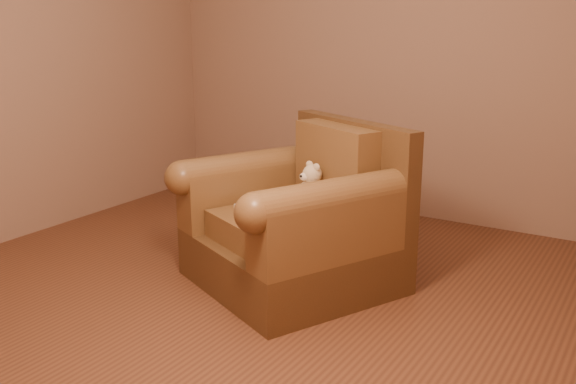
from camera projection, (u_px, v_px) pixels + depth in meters
The scene contains 5 objects.
floor at pixel (242, 288), 3.95m from camera, with size 4.00×4.00×0.00m, color brown.
armchair at pixel (299, 224), 3.95m from camera, with size 1.44×1.41×0.99m.
teddy_bear at pixel (308, 189), 3.98m from camera, with size 0.21×0.24×0.29m.
guidebook at pixel (265, 212), 3.83m from camera, with size 0.47×0.41×0.03m.
side_table at pixel (353, 239), 3.98m from camera, with size 0.37×0.37×0.52m.
Camera 1 is at (2.16, -2.97, 1.61)m, focal length 40.00 mm.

